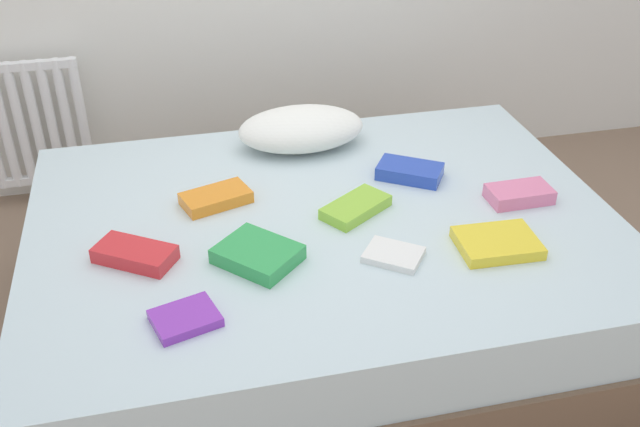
% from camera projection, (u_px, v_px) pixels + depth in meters
% --- Properties ---
extents(ground_plane, '(8.00, 8.00, 0.00)m').
position_uv_depth(ground_plane, '(323.00, 329.00, 2.72)').
color(ground_plane, '#7F6651').
extents(bed, '(2.00, 1.50, 0.50)m').
position_uv_depth(bed, '(323.00, 276.00, 2.59)').
color(bed, brown).
rests_on(bed, ground).
extents(radiator, '(0.45, 0.04, 0.60)m').
position_uv_depth(radiator, '(36.00, 125.00, 3.29)').
color(radiator, white).
rests_on(radiator, ground).
extents(pillow, '(0.50, 0.31, 0.15)m').
position_uv_depth(pillow, '(301.00, 129.00, 2.86)').
color(pillow, white).
rests_on(pillow, bed).
extents(textbook_lime, '(0.27, 0.24, 0.04)m').
position_uv_depth(textbook_lime, '(355.00, 207.00, 2.47)').
color(textbook_lime, '#8CC638').
rests_on(textbook_lime, bed).
extents(textbook_green, '(0.30, 0.30, 0.05)m').
position_uv_depth(textbook_green, '(258.00, 254.00, 2.22)').
color(textbook_green, green).
rests_on(textbook_green, bed).
extents(textbook_orange, '(0.26, 0.19, 0.04)m').
position_uv_depth(textbook_orange, '(216.00, 198.00, 2.52)').
color(textbook_orange, orange).
rests_on(textbook_orange, bed).
extents(textbook_yellow, '(0.26, 0.20, 0.04)m').
position_uv_depth(textbook_yellow, '(497.00, 243.00, 2.29)').
color(textbook_yellow, yellow).
rests_on(textbook_yellow, bed).
extents(textbook_red, '(0.27, 0.24, 0.05)m').
position_uv_depth(textbook_red, '(135.00, 254.00, 2.23)').
color(textbook_red, red).
rests_on(textbook_red, bed).
extents(textbook_white, '(0.21, 0.21, 0.02)m').
position_uv_depth(textbook_white, '(394.00, 255.00, 2.24)').
color(textbook_white, white).
rests_on(textbook_white, bed).
extents(textbook_blue, '(0.27, 0.24, 0.05)m').
position_uv_depth(textbook_blue, '(410.00, 171.00, 2.67)').
color(textbook_blue, '#2847B7').
rests_on(textbook_blue, bed).
extents(textbook_pink, '(0.22, 0.13, 0.05)m').
position_uv_depth(textbook_pink, '(519.00, 194.00, 2.53)').
color(textbook_pink, pink).
rests_on(textbook_pink, bed).
extents(textbook_purple, '(0.21, 0.18, 0.03)m').
position_uv_depth(textbook_purple, '(185.00, 318.00, 1.99)').
color(textbook_purple, purple).
rests_on(textbook_purple, bed).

